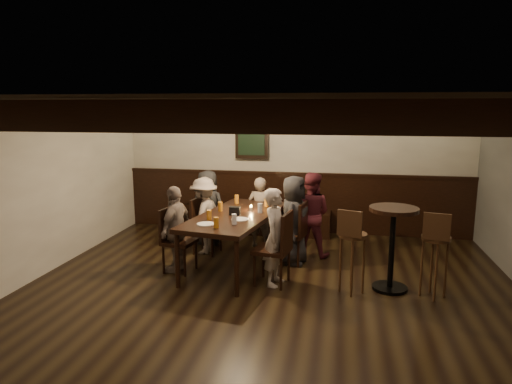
% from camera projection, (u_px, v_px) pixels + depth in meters
% --- Properties ---
extents(room, '(7.00, 7.00, 7.00)m').
position_uv_depth(room, '(269.00, 186.00, 7.43)').
color(room, black).
rests_on(room, ground).
extents(dining_table, '(1.30, 2.28, 0.81)m').
position_uv_depth(dining_table, '(236.00, 218.00, 6.69)').
color(dining_table, black).
rests_on(dining_table, floor).
extents(chair_left_near, '(0.47, 0.47, 0.90)m').
position_uv_depth(chair_left_near, '(206.00, 236.00, 7.43)').
color(chair_left_near, black).
rests_on(chair_left_near, floor).
extents(chair_left_far, '(0.49, 0.49, 0.93)m').
position_uv_depth(chair_left_far, '(179.00, 252.00, 6.60)').
color(chair_left_far, black).
rests_on(chair_left_far, floor).
extents(chair_right_near, '(0.50, 0.50, 0.94)m').
position_uv_depth(chair_right_near, '(291.00, 244.00, 6.94)').
color(chair_right_near, black).
rests_on(chair_right_near, floor).
extents(chair_right_far, '(0.52, 0.52, 0.99)m').
position_uv_depth(chair_right_far, '(273.00, 262.00, 6.11)').
color(chair_right_far, black).
rests_on(chair_right_far, floor).
extents(person_bench_left, '(0.69, 0.51, 1.29)m').
position_uv_depth(person_bench_left, '(208.00, 208.00, 7.84)').
color(person_bench_left, '#252527').
rests_on(person_bench_left, floor).
extents(person_bench_centre, '(0.48, 0.36, 1.20)m').
position_uv_depth(person_bench_centre, '(260.00, 212.00, 7.68)').
color(person_bench_centre, slate).
rests_on(person_bench_centre, floor).
extents(person_bench_right, '(0.73, 0.61, 1.35)m').
position_uv_depth(person_bench_right, '(310.00, 214.00, 7.23)').
color(person_bench_right, maroon).
rests_on(person_bench_right, floor).
extents(person_left_near, '(0.59, 0.87, 1.24)m').
position_uv_depth(person_left_near, '(204.00, 215.00, 7.38)').
color(person_left_near, gray).
rests_on(person_left_near, floor).
extents(person_left_far, '(0.42, 0.78, 1.26)m').
position_uv_depth(person_left_far, '(176.00, 229.00, 6.54)').
color(person_left_far, gray).
rests_on(person_left_far, floor).
extents(person_right_near, '(0.53, 0.72, 1.35)m').
position_uv_depth(person_right_near, '(294.00, 220.00, 6.86)').
color(person_right_near, black).
rests_on(person_right_near, floor).
extents(person_right_far, '(0.39, 0.52, 1.31)m').
position_uv_depth(person_right_far, '(276.00, 237.00, 6.03)').
color(person_right_far, '#B4A798').
rests_on(person_right_far, floor).
extents(pint_a, '(0.07, 0.07, 0.14)m').
position_uv_depth(pint_a, '(237.00, 199.00, 7.40)').
color(pint_a, '#BF7219').
rests_on(pint_a, dining_table).
extents(pint_b, '(0.07, 0.07, 0.14)m').
position_uv_depth(pint_b, '(267.00, 202.00, 7.18)').
color(pint_b, '#BF7219').
rests_on(pint_b, dining_table).
extents(pint_c, '(0.07, 0.07, 0.14)m').
position_uv_depth(pint_c, '(220.00, 207.00, 6.85)').
color(pint_c, '#BF7219').
rests_on(pint_c, dining_table).
extents(pint_d, '(0.07, 0.07, 0.14)m').
position_uv_depth(pint_d, '(260.00, 208.00, 6.75)').
color(pint_d, silver).
rests_on(pint_d, dining_table).
extents(pint_e, '(0.07, 0.07, 0.14)m').
position_uv_depth(pint_e, '(209.00, 215.00, 6.32)').
color(pint_e, '#BF7219').
rests_on(pint_e, dining_table).
extents(pint_f, '(0.07, 0.07, 0.14)m').
position_uv_depth(pint_f, '(234.00, 219.00, 6.09)').
color(pint_f, silver).
rests_on(pint_f, dining_table).
extents(pint_g, '(0.07, 0.07, 0.14)m').
position_uv_depth(pint_g, '(216.00, 223.00, 5.91)').
color(pint_g, '#BF7219').
rests_on(pint_g, dining_table).
extents(plate_near, '(0.24, 0.24, 0.01)m').
position_uv_depth(plate_near, '(206.00, 224.00, 6.08)').
color(plate_near, white).
rests_on(plate_near, dining_table).
extents(plate_far, '(0.24, 0.24, 0.01)m').
position_uv_depth(plate_far, '(240.00, 219.00, 6.34)').
color(plate_far, white).
rests_on(plate_far, dining_table).
extents(condiment_caddy, '(0.15, 0.10, 0.12)m').
position_uv_depth(condiment_caddy, '(235.00, 211.00, 6.62)').
color(condiment_caddy, black).
rests_on(condiment_caddy, dining_table).
extents(candle, '(0.05, 0.05, 0.05)m').
position_uv_depth(candle, '(251.00, 209.00, 6.91)').
color(candle, beige).
rests_on(candle, dining_table).
extents(high_top_table, '(0.62, 0.62, 1.10)m').
position_uv_depth(high_top_table, '(392.00, 236.00, 5.84)').
color(high_top_table, black).
rests_on(high_top_table, floor).
extents(bar_stool_left, '(0.38, 0.40, 1.11)m').
position_uv_depth(bar_stool_left, '(352.00, 262.00, 5.79)').
color(bar_stool_left, '#352011').
rests_on(bar_stool_left, floor).
extents(bar_stool_right, '(0.37, 0.39, 1.11)m').
position_uv_depth(bar_stool_right, '(434.00, 266.00, 5.66)').
color(bar_stool_right, '#352011').
rests_on(bar_stool_right, floor).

